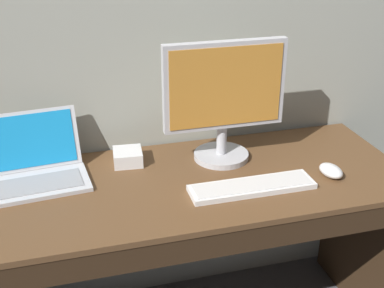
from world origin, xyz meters
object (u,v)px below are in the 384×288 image
object	(u,v)px
external_drive_box	(128,157)
computer_mouse	(331,171)
external_monitor	(224,98)
wired_keyboard	(252,187)
laptop_silver	(38,166)

from	to	relation	value
external_drive_box	computer_mouse	bearing A→B (deg)	-23.12
external_monitor	wired_keyboard	bearing A→B (deg)	-83.63
computer_mouse	external_drive_box	bearing A→B (deg)	148.06
external_monitor	wired_keyboard	distance (m)	0.34
wired_keyboard	laptop_silver	bearing A→B (deg)	158.97
wired_keyboard	external_drive_box	distance (m)	0.49
laptop_silver	external_drive_box	size ratio (longest dim) A/B	3.13
laptop_silver	external_drive_box	bearing A→B (deg)	6.52
laptop_silver	computer_mouse	size ratio (longest dim) A/B	3.37
external_monitor	computer_mouse	bearing A→B (deg)	-33.98
laptop_silver	computer_mouse	distance (m)	1.05
computer_mouse	external_drive_box	xyz separation A→B (m)	(-0.69, 0.30, 0.00)
external_monitor	external_drive_box	bearing A→B (deg)	169.10
external_monitor	external_drive_box	world-z (taller)	external_monitor
wired_keyboard	computer_mouse	size ratio (longest dim) A/B	4.20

